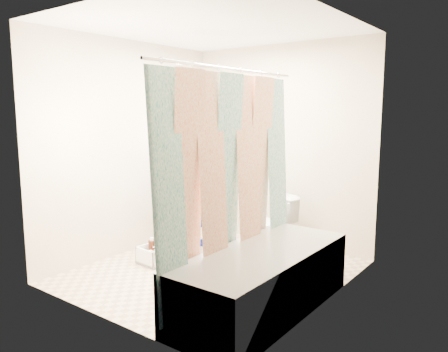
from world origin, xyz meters
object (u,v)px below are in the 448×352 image
Objects in this scene: bathtub at (262,278)px; plumber at (196,174)px; toilet at (267,226)px; cleaning_caddy at (154,256)px.

plumber is (-1.44, 0.87, 0.64)m from bathtub.
bathtub is 2.61× the size of toilet.
plumber is at bearing 148.94° from bathtub.
cleaning_caddy is (-1.50, 0.22, -0.18)m from bathtub.
bathtub is at bearing -3.36° from cleaning_caddy.
bathtub is 0.97× the size of plumber.
bathtub is at bearing 38.01° from plumber.
cleaning_caddy is at bearing -111.62° from toilet.
plumber is at bearing 89.90° from cleaning_caddy.
cleaning_caddy is (-0.06, -0.64, -0.82)m from plumber.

